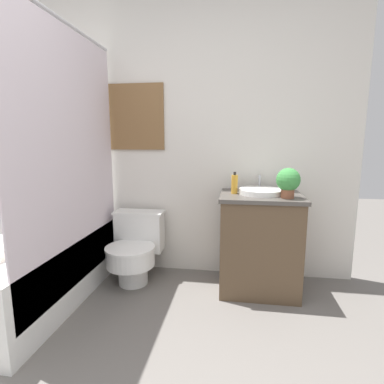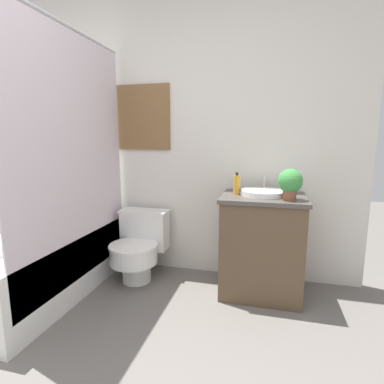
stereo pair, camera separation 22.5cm
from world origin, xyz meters
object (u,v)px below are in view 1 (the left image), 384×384
(soap_bottle, at_px, (235,184))
(sink, at_px, (261,191))
(potted_plant, at_px, (288,181))
(toilet, at_px, (135,247))

(soap_bottle, bearing_deg, sink, 3.07)
(soap_bottle, distance_m, potted_plant, 0.41)
(sink, distance_m, potted_plant, 0.25)
(sink, relative_size, soap_bottle, 2.23)
(toilet, xyz_separation_m, potted_plant, (1.23, -0.12, 0.62))
(toilet, relative_size, potted_plant, 2.63)
(toilet, bearing_deg, potted_plant, -5.55)
(toilet, relative_size, soap_bottle, 3.38)
(toilet, distance_m, potted_plant, 1.38)
(soap_bottle, relative_size, potted_plant, 0.78)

